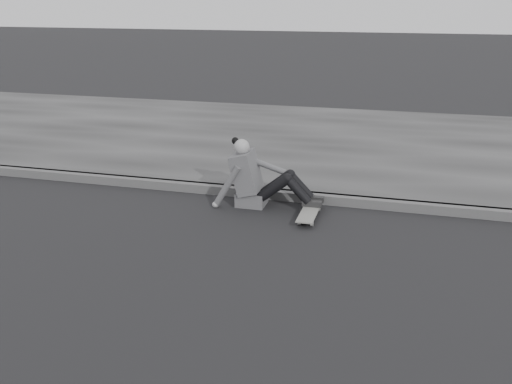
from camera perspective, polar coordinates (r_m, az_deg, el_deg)
ground at (r=5.12m, az=21.33°, el=-12.36°), size 80.00×80.00×0.00m
curb at (r=7.43m, az=19.61°, el=-1.76°), size 24.00×0.16×0.12m
sidewalk at (r=10.32m, az=18.58°, el=4.02°), size 24.00×6.00×0.12m
skateboard at (r=6.95m, az=5.38°, el=-2.01°), size 0.20×0.78×0.09m
seated_woman at (r=7.23m, az=0.06°, el=1.35°), size 1.38×0.46×0.88m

